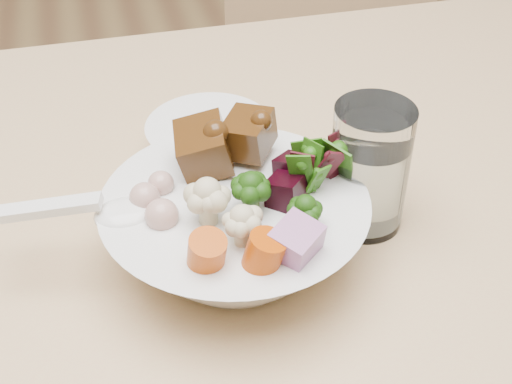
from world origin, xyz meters
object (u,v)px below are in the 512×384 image
chair_far (328,113)px  side_bowl (210,143)px  food_bowl (237,225)px  dining_table (415,284)px  water_glass (369,172)px

chair_far → side_bowl: 0.72m
food_bowl → dining_table: bearing=-0.1°
side_bowl → food_bowl: bearing=-92.0°
dining_table → side_bowl: side_bowl is taller
chair_far → side_bowl: bearing=-108.4°
food_bowl → side_bowl: food_bowl is taller
dining_table → side_bowl: 0.28m
dining_table → water_glass: 0.16m
dining_table → chair_far: size_ratio=1.93×
water_glass → side_bowl: 0.20m
dining_table → food_bowl: bearing=179.5°
chair_far → side_bowl: chair_far is taller
dining_table → side_bowl: bearing=138.9°
dining_table → food_bowl: 0.23m
chair_far → water_glass: bearing=-93.1°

